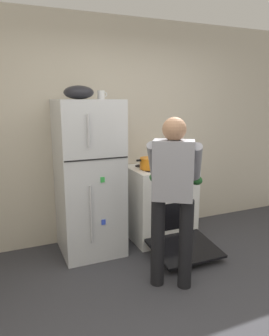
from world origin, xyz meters
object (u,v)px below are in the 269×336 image
(stove_range, at_px, (160,204))
(refrigerator, at_px, (89,178))
(red_pot, at_px, (150,163))
(person_cook, at_px, (173,188))
(coffee_mug, at_px, (101,95))
(mixing_bowl, at_px, (79,92))
(pepper_mill, at_px, (173,156))

(stove_range, bearing_deg, refrigerator, 178.88)
(red_pot, bearing_deg, stove_range, 11.32)
(refrigerator, bearing_deg, red_pot, -3.81)
(person_cook, bearing_deg, red_pot, 76.58)
(refrigerator, xyz_separation_m, coffee_mug, (0.18, 0.05, 0.92))
(coffee_mug, xyz_separation_m, mixing_bowl, (-0.26, -0.05, 0.02))
(red_pot, height_order, coffee_mug, coffee_mug)
(stove_range, relative_size, person_cook, 0.77)
(pepper_mill, bearing_deg, red_pot, -151.48)
(refrigerator, xyz_separation_m, red_pot, (0.75, -0.05, 0.12))
(coffee_mug, bearing_deg, red_pot, -10.06)
(mixing_bowl, bearing_deg, refrigerator, -0.21)
(pepper_mill, bearing_deg, mixing_bowl, -171.16)
(coffee_mug, bearing_deg, refrigerator, -164.60)
(person_cook, height_order, mixing_bowl, mixing_bowl)
(person_cook, xyz_separation_m, red_pot, (0.22, 0.93, 0.04))
(stove_range, relative_size, mixing_bowl, 3.86)
(person_cook, distance_m, mixing_bowl, 1.43)
(coffee_mug, distance_m, mixing_bowl, 0.27)
(stove_range, distance_m, mixing_bowl, 1.68)
(mixing_bowl, bearing_deg, person_cook, -58.25)
(person_cook, relative_size, coffee_mug, 14.28)
(red_pot, distance_m, pepper_mill, 0.52)
(pepper_mill, relative_size, mixing_bowl, 0.53)
(stove_range, xyz_separation_m, coffee_mug, (-0.72, 0.07, 1.34))
(red_pot, bearing_deg, mixing_bowl, 176.54)
(refrigerator, distance_m, stove_range, 1.00)
(stove_range, height_order, pepper_mill, pepper_mill)
(red_pot, height_order, pepper_mill, pepper_mill)
(pepper_mill, bearing_deg, stove_range, -144.00)
(refrigerator, xyz_separation_m, stove_range, (0.91, -0.02, -0.42))
(person_cook, relative_size, red_pot, 4.51)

